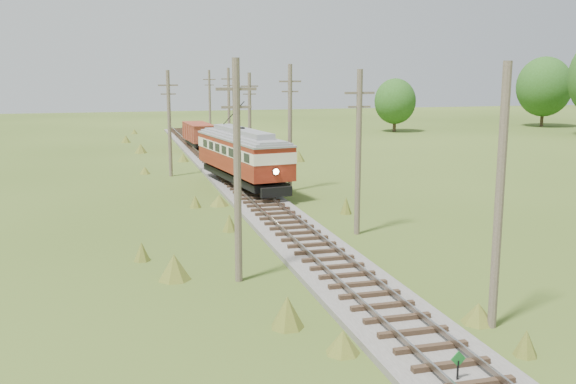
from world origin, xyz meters
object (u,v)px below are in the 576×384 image
object	(u,v)px
switch_marker	(458,366)
gondola	(198,133)
streetcar	(242,153)
gravel_pile	(238,148)

from	to	relation	value
switch_marker	gondola	distance (m)	55.67
streetcar	gondola	distance (m)	24.80
switch_marker	gondola	bearing A→B (deg)	89.79
switch_marker	streetcar	distance (m)	30.94
switch_marker	gondola	xyz separation A→B (m)	(0.20, 55.66, 1.22)
gravel_pile	streetcar	bearing A→B (deg)	-99.81
streetcar	switch_marker	bearing A→B (deg)	-98.74
switch_marker	gravel_pile	bearing A→B (deg)	85.75
switch_marker	gondola	size ratio (longest dim) A/B	0.15
streetcar	gravel_pile	world-z (taller)	streetcar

